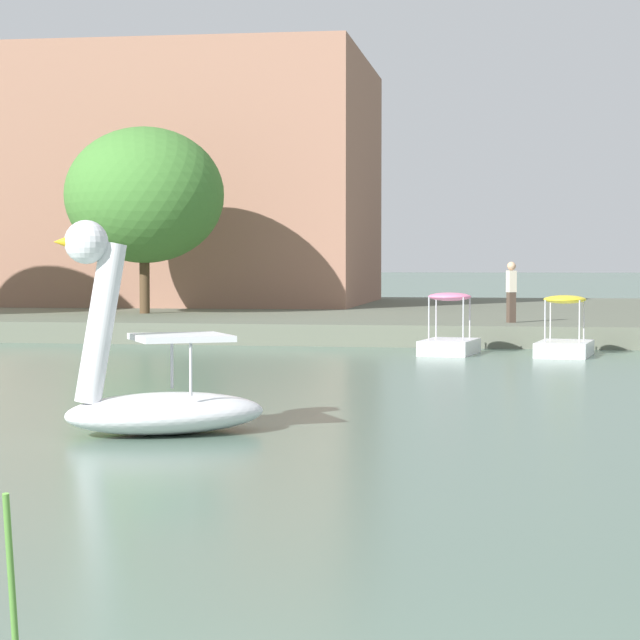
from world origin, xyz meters
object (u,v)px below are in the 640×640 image
object	(u,v)px
pedal_boat_pink	(449,337)
tree_broadleaf_behind_dock	(144,195)
pedal_boat_yellow	(565,338)
swan_boat	(153,387)
person_on_path	(511,290)

from	to	relation	value
pedal_boat_pink	tree_broadleaf_behind_dock	world-z (taller)	tree_broadleaf_behind_dock
pedal_boat_yellow	tree_broadleaf_behind_dock	world-z (taller)	tree_broadleaf_behind_dock
swan_boat	tree_broadleaf_behind_dock	world-z (taller)	tree_broadleaf_behind_dock
pedal_boat_pink	tree_broadleaf_behind_dock	distance (m)	13.91
swan_boat	person_on_path	distance (m)	19.92
swan_boat	person_on_path	world-z (taller)	swan_boat
swan_boat	pedal_boat_yellow	bearing A→B (deg)	70.35
pedal_boat_yellow	person_on_path	world-z (taller)	person_on_path
swan_boat	tree_broadleaf_behind_dock	xyz separation A→B (m)	(-7.78, 23.60, 3.74)
pedal_boat_pink	swan_boat	bearing A→B (deg)	-99.87
pedal_boat_pink	pedal_boat_yellow	bearing A→B (deg)	-2.47
swan_boat	pedal_boat_yellow	xyz separation A→B (m)	(5.41, 15.16, -0.19)
swan_boat	pedal_boat_pink	world-z (taller)	swan_boat
swan_boat	pedal_boat_pink	size ratio (longest dim) A/B	1.45
tree_broadleaf_behind_dock	pedal_boat_pink	bearing A→B (deg)	-38.57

